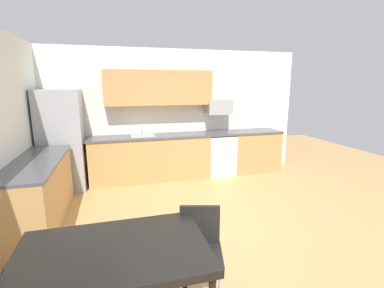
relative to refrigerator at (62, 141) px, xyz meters
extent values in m
plane|color=tan|center=(2.18, -2.22, -0.94)|extent=(12.00, 12.00, 0.00)
cube|color=white|center=(2.18, 0.43, 0.41)|extent=(5.80, 0.10, 2.70)
cube|color=tan|center=(1.65, 0.08, -0.49)|extent=(2.45, 0.60, 0.90)
cube|color=tan|center=(4.03, 0.08, -0.49)|extent=(1.10, 0.60, 0.90)
cube|color=tan|center=(-0.12, -1.42, -0.49)|extent=(0.60, 2.00, 0.90)
cube|color=#4C4C51|center=(2.18, 0.08, -0.02)|extent=(4.80, 0.64, 0.04)
cube|color=#4C4C51|center=(-0.12, -1.42, -0.02)|extent=(0.64, 2.00, 0.04)
cube|color=tan|center=(1.88, 0.21, 0.96)|extent=(2.20, 0.34, 0.70)
cube|color=#9EA0A5|center=(0.00, 0.00, 0.00)|extent=(0.76, 0.70, 1.88)
cube|color=white|center=(3.18, 0.08, -0.50)|extent=(0.60, 0.60, 0.88)
cube|color=black|center=(3.18, 0.08, -0.05)|extent=(0.60, 0.60, 0.03)
cube|color=#9EA0A5|center=(3.18, 0.18, 0.55)|extent=(0.54, 0.36, 0.32)
cube|color=#A5A8AD|center=(1.50, 0.08, -0.06)|extent=(0.48, 0.40, 0.14)
cylinder|color=#B2B5BA|center=(1.50, 0.26, 0.10)|extent=(0.02, 0.02, 0.24)
cube|color=black|center=(0.90, -3.62, -0.19)|extent=(1.40, 0.90, 0.06)
cylinder|color=black|center=(0.26, -3.23, -0.58)|extent=(0.05, 0.05, 0.72)
cylinder|color=black|center=(1.54, -3.23, -0.58)|extent=(0.05, 0.05, 0.72)
cube|color=black|center=(1.64, -3.41, -0.49)|extent=(0.49, 0.49, 0.05)
cube|color=black|center=(1.69, -3.24, -0.29)|extent=(0.38, 0.14, 0.40)
cylinder|color=#B2B2B7|center=(1.52, -3.20, -0.73)|extent=(0.03, 0.03, 0.42)
cylinder|color=#B2B2B7|center=(1.85, -3.29, -0.73)|extent=(0.03, 0.03, 0.42)
camera|label=1|loc=(0.97, -5.55, 1.02)|focal=26.01mm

